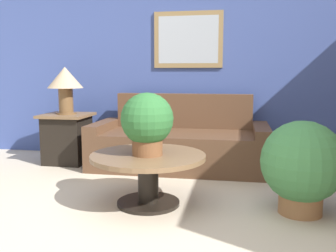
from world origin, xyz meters
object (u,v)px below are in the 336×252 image
Objects in this scene: coffee_table at (148,168)px; table_lamp at (65,82)px; potted_plant_floor at (302,165)px; potted_plant_on_table at (147,122)px; couch_main at (180,144)px; side_table at (67,138)px.

table_lamp reaches higher than coffee_table.
potted_plant_on_table is at bearing -177.58° from potted_plant_floor.
table_lamp is 1.97m from potted_plant_on_table.
potted_plant_floor is at bearing -47.97° from couch_main.
potted_plant_on_table is 0.69× the size of potted_plant_floor.
potted_plant_on_table is (1.39, -1.36, 0.42)m from side_table.
coffee_table is 1.58× the size of side_table.
potted_plant_on_table is 1.32m from potted_plant_floor.
table_lamp reaches higher than side_table.
coffee_table is (-0.07, -1.37, 0.05)m from couch_main.
potted_plant_on_table is (0.00, -0.03, 0.41)m from coffee_table.
coffee_table is at bearing -43.80° from table_lamp.
potted_plant_on_table reaches higher than potted_plant_floor.
coffee_table is 1.93m from side_table.
potted_plant_on_table is (-0.07, -1.40, 0.46)m from couch_main.
potted_plant_on_table is at bearing -92.72° from couch_main.
potted_plant_floor is (1.28, 0.02, 0.08)m from coffee_table.
potted_plant_floor is (1.21, -1.34, 0.13)m from couch_main.
table_lamp is 1.11× the size of potted_plant_on_table.
couch_main is at bearing 87.28° from potted_plant_on_table.
table_lamp reaches higher than couch_main.
couch_main is at bearing 1.42° from side_table.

